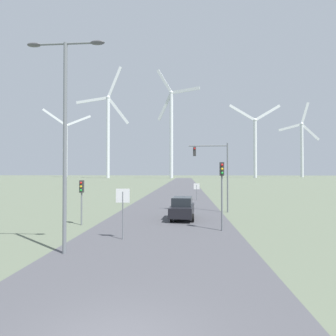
# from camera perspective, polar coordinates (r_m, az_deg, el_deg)

# --- Properties ---
(road_surface) EXTENTS (10.00, 240.00, 0.01)m
(road_surface) POSITION_cam_1_polar(r_m,az_deg,el_deg) (53.63, 2.27, -5.04)
(road_surface) COLOR #47474C
(road_surface) RESTS_ON ground
(streetlamp) EXTENTS (3.85, 0.32, 10.19)m
(streetlamp) POSITION_cam_1_polar(r_m,az_deg,el_deg) (13.71, -21.49, 9.82)
(streetlamp) COLOR slate
(streetlamp) RESTS_ON ground
(stop_sign_near) EXTENTS (0.81, 0.07, 2.93)m
(stop_sign_near) POSITION_cam_1_polar(r_m,az_deg,el_deg) (15.49, -9.82, -7.69)
(stop_sign_near) COLOR slate
(stop_sign_near) RESTS_ON ground
(stop_sign_far) EXTENTS (0.81, 0.07, 2.32)m
(stop_sign_far) POSITION_cam_1_polar(r_m,az_deg,el_deg) (36.48, 6.24, -4.46)
(stop_sign_far) COLOR slate
(stop_sign_far) RESTS_ON ground
(traffic_light_post_near_left) EXTENTS (0.28, 0.33, 3.28)m
(traffic_light_post_near_left) POSITION_cam_1_polar(r_m,az_deg,el_deg) (20.31, -18.30, -5.02)
(traffic_light_post_near_left) COLOR slate
(traffic_light_post_near_left) RESTS_ON ground
(traffic_light_post_near_right) EXTENTS (0.28, 0.33, 4.54)m
(traffic_light_post_near_right) POSITION_cam_1_polar(r_m,az_deg,el_deg) (17.78, 11.65, -2.74)
(traffic_light_post_near_right) COLOR slate
(traffic_light_post_near_right) RESTS_ON ground
(traffic_light_mast_overhead) EXTENTS (3.82, 0.35, 6.70)m
(traffic_light_mast_overhead) POSITION_cam_1_polar(r_m,az_deg,el_deg) (25.81, 10.17, 0.85)
(traffic_light_mast_overhead) COLOR slate
(traffic_light_mast_overhead) RESTS_ON ground
(car_approaching) EXTENTS (2.10, 4.22, 1.83)m
(car_approaching) POSITION_cam_1_polar(r_m,az_deg,el_deg) (21.90, 3.10, -8.70)
(car_approaching) COLOR black
(car_approaching) RESTS_ON ground
(wind_turbine_far_left) EXTENTS (34.88, 15.62, 55.19)m
(wind_turbine_far_left) POSITION_cam_1_polar(r_m,az_deg,el_deg) (232.14, -21.30, 4.82)
(wind_turbine_far_left) COLOR silver
(wind_turbine_far_left) RESTS_ON ground
(wind_turbine_left) EXTENTS (35.81, 2.60, 73.43)m
(wind_turbine_left) POSITION_cam_1_polar(r_m,az_deg,el_deg) (178.21, -12.90, 8.35)
(wind_turbine_left) COLOR silver
(wind_turbine_left) RESTS_ON ground
(wind_turbine_center) EXTENTS (27.63, 11.65, 71.01)m
(wind_turbine_center) POSITION_cam_1_polar(r_m,az_deg,el_deg) (167.95, 0.74, 8.98)
(wind_turbine_center) COLOR silver
(wind_turbine_center) RESTS_ON ground
(wind_turbine_right) EXTENTS (35.60, 4.95, 50.24)m
(wind_turbine_right) POSITION_cam_1_polar(r_m,az_deg,el_deg) (188.39, 18.43, 5.56)
(wind_turbine_right) COLOR silver
(wind_turbine_right) RESTS_ON ground
(wind_turbine_far_right) EXTENTS (29.09, 4.11, 56.95)m
(wind_turbine_far_right) POSITION_cam_1_polar(r_m,az_deg,el_deg) (224.17, 27.12, 4.61)
(wind_turbine_far_right) COLOR silver
(wind_turbine_far_right) RESTS_ON ground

